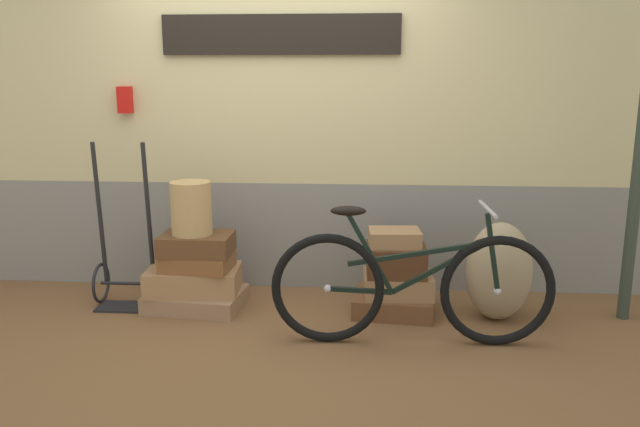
# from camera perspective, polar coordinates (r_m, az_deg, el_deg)

# --- Properties ---
(ground) EXTENTS (9.52, 5.20, 0.06)m
(ground) POSITION_cam_1_polar(r_m,az_deg,el_deg) (4.48, -5.04, -9.99)
(ground) COLOR brown
(station_building) EXTENTS (7.52, 0.74, 2.74)m
(station_building) POSITION_cam_1_polar(r_m,az_deg,el_deg) (4.99, -3.70, 8.91)
(station_building) COLOR gray
(station_building) RESTS_ON ground
(suitcase_0) EXTENTS (0.72, 0.55, 0.12)m
(suitcase_0) POSITION_cam_1_polar(r_m,az_deg,el_deg) (4.78, -11.05, -7.54)
(suitcase_0) COLOR #937051
(suitcase_0) RESTS_ON ground
(suitcase_1) EXTENTS (0.67, 0.44, 0.18)m
(suitcase_1) POSITION_cam_1_polar(r_m,az_deg,el_deg) (4.72, -11.24, -5.85)
(suitcase_1) COLOR #9E754C
(suitcase_1) RESTS_ON suitcase_0
(suitcase_2) EXTENTS (0.51, 0.37, 0.11)m
(suitcase_2) POSITION_cam_1_polar(r_m,az_deg,el_deg) (4.64, -10.93, -4.29)
(suitcase_2) COLOR brown
(suitcase_2) RESTS_ON suitcase_1
(suitcase_3) EXTENTS (0.50, 0.36, 0.15)m
(suitcase_3) POSITION_cam_1_polar(r_m,az_deg,el_deg) (4.62, -10.99, -2.71)
(suitcase_3) COLOR brown
(suitcase_3) RESTS_ON suitcase_2
(suitcase_4) EXTENTS (0.60, 0.52, 0.14)m
(suitcase_4) POSITION_cam_1_polar(r_m,az_deg,el_deg) (4.63, 6.64, -7.96)
(suitcase_4) COLOR brown
(suitcase_4) RESTS_ON ground
(suitcase_5) EXTENTS (0.49, 0.39, 0.16)m
(suitcase_5) POSITION_cam_1_polar(r_m,az_deg,el_deg) (4.57, 6.98, -6.28)
(suitcase_5) COLOR #9E754C
(suitcase_5) RESTS_ON suitcase_4
(suitcase_6) EXTENTS (0.42, 0.35, 0.21)m
(suitcase_6) POSITION_cam_1_polar(r_m,az_deg,el_deg) (4.50, 6.83, -4.16)
(suitcase_6) COLOR #4C2D19
(suitcase_6) RESTS_ON suitcase_5
(suitcase_7) EXTENTS (0.37, 0.29, 0.11)m
(suitcase_7) POSITION_cam_1_polar(r_m,az_deg,el_deg) (4.47, 6.69, -2.17)
(suitcase_7) COLOR #9E754C
(suitcase_7) RESTS_ON suitcase_6
(wicker_basket) EXTENTS (0.29, 0.29, 0.38)m
(wicker_basket) POSITION_cam_1_polar(r_m,az_deg,el_deg) (4.57, -11.47, 0.47)
(wicker_basket) COLOR tan
(wicker_basket) RESTS_ON suitcase_3
(luggage_trolley) EXTENTS (0.45, 0.37, 1.20)m
(luggage_trolley) POSITION_cam_1_polar(r_m,az_deg,el_deg) (4.91, -16.92, -4.79)
(luggage_trolley) COLOR black
(luggage_trolley) RESTS_ON ground
(burlap_sack) EXTENTS (0.45, 0.38, 0.69)m
(burlap_sack) POSITION_cam_1_polar(r_m,az_deg,el_deg) (4.56, 15.73, -5.01)
(burlap_sack) COLOR #9E8966
(burlap_sack) RESTS_ON ground
(bicycle) EXTENTS (1.76, 0.46, 0.89)m
(bicycle) POSITION_cam_1_polar(r_m,az_deg,el_deg) (4.02, 8.19, -6.53)
(bicycle) COLOR black
(bicycle) RESTS_ON ground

